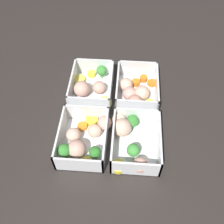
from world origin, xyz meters
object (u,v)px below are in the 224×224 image
container_near_left (91,86)px  container_far_right (131,139)px  container_near_right (84,139)px  container_far_left (136,91)px

container_near_left → container_far_right: (0.18, 0.13, 0.00)m
container_near_left → container_near_right: same height
container_far_left → container_far_right: size_ratio=0.91×
container_near_right → container_far_left: size_ratio=1.05×
container_near_left → container_near_right: size_ratio=0.97×
container_near_left → container_far_left: 0.14m
container_far_left → container_near_left: bearing=-94.6°
container_near_left → container_far_left: size_ratio=1.02×
container_near_right → container_far_left: bearing=143.5°
container_near_left → container_far_right: size_ratio=0.93×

